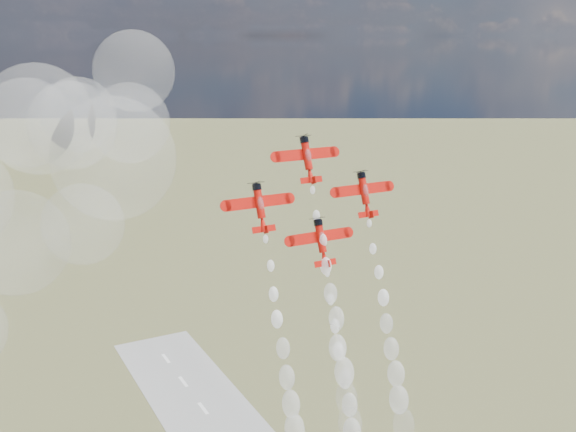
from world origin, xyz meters
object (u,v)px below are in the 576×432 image
Objects in this scene: plane_slot at (321,241)px; plane_lead at (307,158)px; plane_left at (260,206)px; plane_right at (364,193)px.

plane_lead is at bearing 90.00° from plane_slot.
plane_left is (-12.28, -3.03, -8.04)m from plane_lead.
plane_left is 24.55m from plane_right.
plane_left and plane_right have the same top height.
plane_slot is at bearing -90.00° from plane_lead.
plane_lead is 17.19m from plane_slot.
plane_left is at bearing 166.13° from plane_slot.
plane_lead reaches higher than plane_left.
plane_right is at bearing 0.00° from plane_left.
plane_lead is 1.00× the size of plane_slot.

